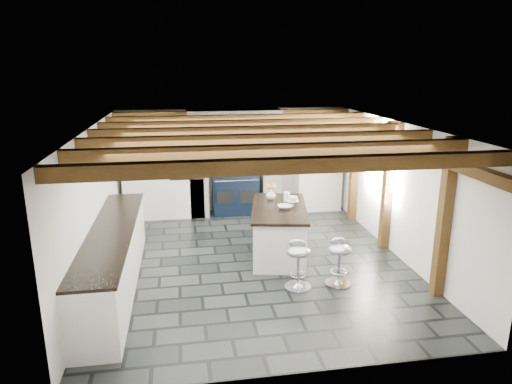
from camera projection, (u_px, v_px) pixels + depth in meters
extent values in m
plane|color=black|center=(254.00, 261.00, 7.77)|extent=(6.00, 6.00, 0.00)
plane|color=white|center=(233.00, 160.00, 10.32)|extent=(5.00, 0.00, 5.00)
plane|color=white|center=(95.00, 203.00, 7.07)|extent=(0.00, 6.00, 6.00)
plane|color=white|center=(397.00, 189.00, 7.85)|extent=(0.00, 6.00, 6.00)
plane|color=white|center=(254.00, 125.00, 7.16)|extent=(6.00, 6.00, 0.00)
cube|color=white|center=(198.00, 173.00, 9.96)|extent=(0.40, 0.60, 1.90)
cube|color=white|center=(270.00, 170.00, 10.21)|extent=(0.40, 0.60, 1.90)
cube|color=brown|center=(234.00, 124.00, 9.81)|extent=(2.10, 0.65, 0.18)
cube|color=white|center=(234.00, 117.00, 9.76)|extent=(2.00, 0.60, 0.31)
cube|color=black|center=(236.00, 123.00, 9.49)|extent=(1.00, 0.03, 0.22)
cube|color=silver|center=(236.00, 123.00, 9.47)|extent=(0.90, 0.01, 0.14)
cube|color=white|center=(154.00, 172.00, 9.80)|extent=(1.30, 0.58, 2.00)
cube|color=white|center=(318.00, 166.00, 10.37)|extent=(1.00, 0.58, 2.00)
cube|color=white|center=(114.00, 259.00, 6.74)|extent=(0.60, 3.80, 0.88)
cube|color=black|center=(111.00, 230.00, 6.62)|extent=(0.64, 3.80, 0.04)
cube|color=white|center=(188.00, 196.00, 10.06)|extent=(0.70, 0.60, 0.88)
cube|color=black|center=(187.00, 175.00, 9.93)|extent=(0.74, 0.64, 0.04)
cube|color=brown|center=(396.00, 143.00, 7.63)|extent=(0.15, 5.80, 0.14)
plane|color=white|center=(383.00, 160.00, 8.31)|extent=(0.00, 0.90, 0.90)
cube|color=brown|center=(293.00, 165.00, 4.71)|extent=(5.00, 0.16, 0.16)
cube|color=brown|center=(276.00, 151.00, 5.53)|extent=(5.00, 0.16, 0.16)
cube|color=brown|center=(264.00, 140.00, 6.35)|extent=(5.00, 0.16, 0.16)
cube|color=brown|center=(254.00, 131.00, 7.18)|extent=(5.00, 0.16, 0.16)
cube|color=brown|center=(246.00, 124.00, 8.00)|extent=(5.00, 0.16, 0.16)
cube|color=brown|center=(240.00, 119.00, 8.83)|extent=(5.00, 0.16, 0.16)
cube|color=brown|center=(235.00, 114.00, 9.65)|extent=(5.00, 0.16, 0.16)
cube|color=brown|center=(444.00, 219.00, 6.32)|extent=(0.15, 0.15, 2.30)
cube|color=brown|center=(388.00, 187.00, 8.03)|extent=(0.15, 0.15, 2.30)
cube|color=brown|center=(354.00, 167.00, 9.55)|extent=(0.15, 0.15, 2.30)
cylinder|color=black|center=(282.00, 148.00, 7.28)|extent=(0.01, 0.01, 0.56)
cylinder|color=white|center=(282.00, 169.00, 7.36)|extent=(0.09, 0.09, 0.22)
cylinder|color=black|center=(281.00, 145.00, 7.57)|extent=(0.01, 0.01, 0.56)
cylinder|color=white|center=(281.00, 165.00, 7.66)|extent=(0.09, 0.09, 0.22)
cylinder|color=black|center=(280.00, 142.00, 7.86)|extent=(0.01, 0.01, 0.56)
cylinder|color=white|center=(280.00, 161.00, 7.95)|extent=(0.09, 0.09, 0.22)
cube|color=black|center=(235.00, 193.00, 10.20)|extent=(1.00, 0.60, 0.90)
ellipsoid|color=silver|center=(224.00, 173.00, 10.03)|extent=(0.28, 0.28, 0.11)
ellipsoid|color=silver|center=(246.00, 172.00, 10.11)|extent=(0.28, 0.28, 0.11)
cylinder|color=silver|center=(237.00, 181.00, 9.79)|extent=(0.95, 0.03, 0.03)
cube|color=black|center=(225.00, 198.00, 9.87)|extent=(0.35, 0.02, 0.30)
cube|color=black|center=(248.00, 197.00, 9.95)|extent=(0.35, 0.02, 0.30)
cube|color=white|center=(279.00, 232.00, 7.93)|extent=(1.15, 1.81, 0.82)
cube|color=black|center=(279.00, 208.00, 7.82)|extent=(1.23, 1.90, 0.05)
imported|color=white|center=(271.00, 194.00, 8.24)|extent=(0.20, 0.20, 0.18)
ellipsoid|color=orange|center=(271.00, 187.00, 8.20)|extent=(0.19, 0.19, 0.11)
cylinder|color=white|center=(287.00, 197.00, 8.10)|extent=(0.11, 0.11, 0.17)
imported|color=white|center=(285.00, 207.00, 7.71)|extent=(0.28, 0.28, 0.06)
cylinder|color=white|center=(293.00, 204.00, 7.84)|extent=(0.05, 0.05, 0.09)
cylinder|color=white|center=(293.00, 201.00, 7.82)|extent=(0.21, 0.21, 0.01)
cylinder|color=#CDB289|center=(293.00, 198.00, 7.81)|extent=(0.16, 0.16, 0.07)
cylinder|color=silver|center=(338.00, 283.00, 6.92)|extent=(0.39, 0.39, 0.03)
cone|color=silver|center=(338.00, 281.00, 6.91)|extent=(0.18, 0.18, 0.07)
cylinder|color=silver|center=(339.00, 267.00, 6.85)|extent=(0.04, 0.04, 0.49)
torus|color=silver|center=(338.00, 271.00, 6.87)|extent=(0.25, 0.25, 0.02)
ellipsoid|color=gray|center=(340.00, 249.00, 6.77)|extent=(0.37, 0.37, 0.16)
ellipsoid|color=gray|center=(338.00, 242.00, 6.83)|extent=(0.25, 0.11, 0.14)
cylinder|color=silver|center=(298.00, 287.00, 6.82)|extent=(0.40, 0.40, 0.03)
cone|color=silver|center=(298.00, 284.00, 6.80)|extent=(0.18, 0.18, 0.07)
cylinder|color=silver|center=(298.00, 269.00, 6.74)|extent=(0.05, 0.05, 0.50)
torus|color=silver|center=(298.00, 274.00, 6.76)|extent=(0.25, 0.25, 0.02)
ellipsoid|color=gray|center=(299.00, 252.00, 6.66)|extent=(0.46, 0.46, 0.16)
ellipsoid|color=gray|center=(299.00, 243.00, 6.73)|extent=(0.27, 0.17, 0.14)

